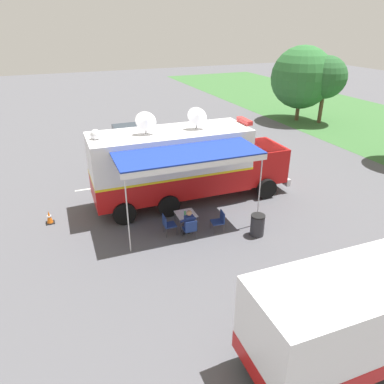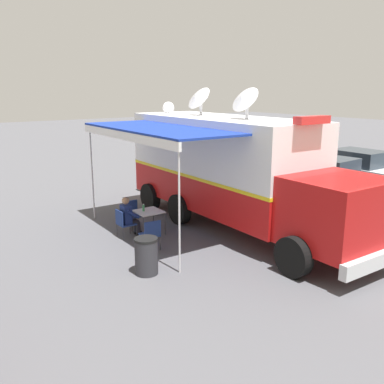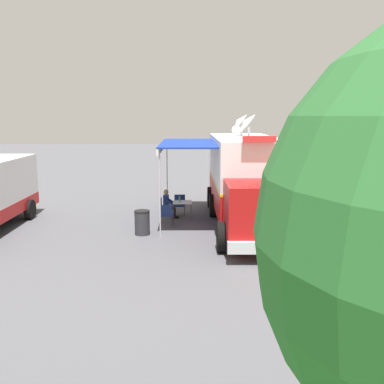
{
  "view_description": "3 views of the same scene",
  "coord_description": "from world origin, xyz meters",
  "px_view_note": "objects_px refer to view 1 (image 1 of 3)",
  "views": [
    {
      "loc": [
        14.78,
        -5.07,
        7.99
      ],
      "look_at": [
        2.36,
        0.08,
        1.55
      ],
      "focal_mm": 33.97,
      "sensor_mm": 36.0,
      "label": 1
    },
    {
      "loc": [
        8.87,
        10.6,
        4.38
      ],
      "look_at": [
        0.76,
        -0.51,
        1.03
      ],
      "focal_mm": 39.73,
      "sensor_mm": 36.0,
      "label": 2
    },
    {
      "loc": [
        2.86,
        18.06,
        4.39
      ],
      "look_at": [
        2.14,
        -0.82,
        1.06
      ],
      "focal_mm": 40.89,
      "sensor_mm": 36.0,
      "label": 3
    }
  ],
  "objects_px": {
    "car_far_corner": "(133,138)",
    "trash_bin": "(257,225)",
    "folding_chair_spare_by_truck": "(220,220)",
    "support_truck": "(367,315)",
    "water_bottle": "(185,213)",
    "folding_table": "(186,215)",
    "seated_responder": "(188,223)",
    "car_behind_truck": "(150,151)",
    "command_truck": "(186,162)",
    "folding_chair_beside_table": "(167,223)",
    "folding_chair_at_table": "(190,228)",
    "traffic_cone": "(49,217)"
  },
  "relations": [
    {
      "from": "car_far_corner",
      "to": "trash_bin",
      "type": "bearing_deg",
      "value": 9.82
    },
    {
      "from": "folding_chair_spare_by_truck",
      "to": "car_far_corner",
      "type": "relative_size",
      "value": 0.21
    },
    {
      "from": "folding_chair_spare_by_truck",
      "to": "trash_bin",
      "type": "xyz_separation_m",
      "value": [
        0.89,
        1.27,
        -0.06
      ]
    },
    {
      "from": "support_truck",
      "to": "trash_bin",
      "type": "bearing_deg",
      "value": 173.4
    },
    {
      "from": "water_bottle",
      "to": "trash_bin",
      "type": "relative_size",
      "value": 0.25
    },
    {
      "from": "folding_table",
      "to": "seated_responder",
      "type": "height_order",
      "value": "seated_responder"
    },
    {
      "from": "seated_responder",
      "to": "car_behind_truck",
      "type": "xyz_separation_m",
      "value": [
        -8.34,
        0.92,
        0.23
      ]
    },
    {
      "from": "command_truck",
      "to": "car_behind_truck",
      "type": "relative_size",
      "value": 2.21
    },
    {
      "from": "folding_chair_spare_by_truck",
      "to": "support_truck",
      "type": "distance_m",
      "value": 7.05
    },
    {
      "from": "folding_chair_beside_table",
      "to": "folding_chair_at_table",
      "type": "bearing_deg",
      "value": 45.83
    },
    {
      "from": "seated_responder",
      "to": "car_far_corner",
      "type": "bearing_deg",
      "value": 177.22
    },
    {
      "from": "folding_chair_at_table",
      "to": "trash_bin",
      "type": "height_order",
      "value": "trash_bin"
    },
    {
      "from": "command_truck",
      "to": "seated_responder",
      "type": "bearing_deg",
      "value": -20.44
    },
    {
      "from": "folding_table",
      "to": "folding_chair_beside_table",
      "type": "bearing_deg",
      "value": -82.89
    },
    {
      "from": "seated_responder",
      "to": "trash_bin",
      "type": "bearing_deg",
      "value": 70.6
    },
    {
      "from": "support_truck",
      "to": "seated_responder",
      "type": "bearing_deg",
      "value": -164.63
    },
    {
      "from": "water_bottle",
      "to": "traffic_cone",
      "type": "bearing_deg",
      "value": -118.67
    },
    {
      "from": "support_truck",
      "to": "folding_table",
      "type": "bearing_deg",
      "value": -166.74
    },
    {
      "from": "folding_table",
      "to": "water_bottle",
      "type": "xyz_separation_m",
      "value": [
        0.12,
        -0.09,
        0.16
      ]
    },
    {
      "from": "seated_responder",
      "to": "water_bottle",
      "type": "bearing_deg",
      "value": 174.98
    },
    {
      "from": "water_bottle",
      "to": "traffic_cone",
      "type": "height_order",
      "value": "water_bottle"
    },
    {
      "from": "folding_table",
      "to": "car_behind_truck",
      "type": "height_order",
      "value": "car_behind_truck"
    },
    {
      "from": "folding_table",
      "to": "traffic_cone",
      "type": "distance_m",
      "value": 5.91
    },
    {
      "from": "car_behind_truck",
      "to": "folding_chair_spare_by_truck",
      "type": "bearing_deg",
      "value": 3.07
    },
    {
      "from": "folding_table",
      "to": "trash_bin",
      "type": "xyz_separation_m",
      "value": [
        1.54,
        2.5,
        -0.22
      ]
    },
    {
      "from": "command_truck",
      "to": "folding_chair_at_table",
      "type": "xyz_separation_m",
      "value": [
        3.32,
        -1.17,
        -1.43
      ]
    },
    {
      "from": "water_bottle",
      "to": "folding_chair_spare_by_truck",
      "type": "height_order",
      "value": "water_bottle"
    },
    {
      "from": "car_behind_truck",
      "to": "trash_bin",
      "type": "bearing_deg",
      "value": 10.48
    },
    {
      "from": "water_bottle",
      "to": "car_behind_truck",
      "type": "bearing_deg",
      "value": 173.65
    },
    {
      "from": "folding_chair_spare_by_truck",
      "to": "seated_responder",
      "type": "distance_m",
      "value": 1.37
    },
    {
      "from": "seated_responder",
      "to": "car_behind_truck",
      "type": "relative_size",
      "value": 0.29
    },
    {
      "from": "folding_chair_beside_table",
      "to": "seated_responder",
      "type": "relative_size",
      "value": 0.7
    },
    {
      "from": "water_bottle",
      "to": "trash_bin",
      "type": "xyz_separation_m",
      "value": [
        1.42,
        2.59,
        -0.38
      ]
    },
    {
      "from": "folding_chair_at_table",
      "to": "car_far_corner",
      "type": "height_order",
      "value": "car_far_corner"
    },
    {
      "from": "car_far_corner",
      "to": "folding_table",
      "type": "bearing_deg",
      "value": -2.24
    },
    {
      "from": "folding_chair_spare_by_truck",
      "to": "traffic_cone",
      "type": "height_order",
      "value": "folding_chair_spare_by_truck"
    },
    {
      "from": "command_truck",
      "to": "car_far_corner",
      "type": "xyz_separation_m",
      "value": [
        -8.02,
        -0.63,
        -1.07
      ]
    },
    {
      "from": "water_bottle",
      "to": "folding_chair_at_table",
      "type": "distance_m",
      "value": 0.75
    },
    {
      "from": "trash_bin",
      "to": "car_far_corner",
      "type": "relative_size",
      "value": 0.22
    },
    {
      "from": "seated_responder",
      "to": "support_truck",
      "type": "bearing_deg",
      "value": 15.37
    },
    {
      "from": "folding_chair_spare_by_truck",
      "to": "car_far_corner",
      "type": "distance_m",
      "value": 11.23
    },
    {
      "from": "car_far_corner",
      "to": "folding_chair_at_table",
      "type": "bearing_deg",
      "value": -2.76
    },
    {
      "from": "trash_bin",
      "to": "seated_responder",
      "type": "bearing_deg",
      "value": -109.4
    },
    {
      "from": "folding_table",
      "to": "car_behind_truck",
      "type": "bearing_deg",
      "value": 174.19
    },
    {
      "from": "seated_responder",
      "to": "trash_bin",
      "type": "xyz_separation_m",
      "value": [
        0.93,
        2.63,
        -0.2
      ]
    },
    {
      "from": "seated_responder",
      "to": "command_truck",
      "type": "bearing_deg",
      "value": 159.56
    },
    {
      "from": "trash_bin",
      "to": "traffic_cone",
      "type": "distance_m",
      "value": 8.83
    },
    {
      "from": "folding_table",
      "to": "car_behind_truck",
      "type": "relative_size",
      "value": 0.19
    },
    {
      "from": "folding_chair_spare_by_truck",
      "to": "command_truck",
      "type": "bearing_deg",
      "value": -176.42
    },
    {
      "from": "traffic_cone",
      "to": "support_truck",
      "type": "height_order",
      "value": "support_truck"
    }
  ]
}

